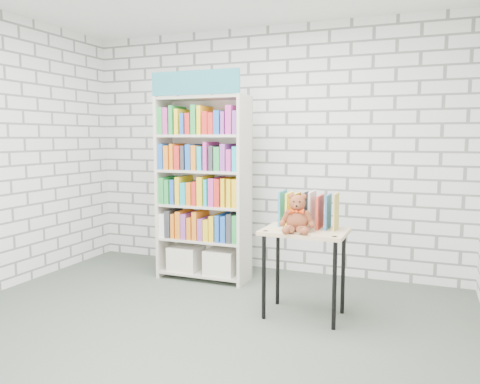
% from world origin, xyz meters
% --- Properties ---
extents(ground, '(4.50, 4.50, 0.00)m').
position_xyz_m(ground, '(0.00, 0.00, 0.00)').
color(ground, '#444E42').
rests_on(ground, ground).
extents(room_shell, '(4.52, 4.02, 2.81)m').
position_xyz_m(room_shell, '(0.00, 0.00, 1.78)').
color(room_shell, silver).
rests_on(room_shell, ground).
extents(bookshelf, '(0.99, 0.39, 2.22)m').
position_xyz_m(bookshelf, '(-0.51, 1.36, 1.01)').
color(bookshelf, beige).
rests_on(bookshelf, ground).
extents(display_table, '(0.72, 0.51, 0.77)m').
position_xyz_m(display_table, '(0.78, 0.68, 0.66)').
color(display_table, tan).
rests_on(display_table, ground).
extents(table_books, '(0.50, 0.23, 0.30)m').
position_xyz_m(table_books, '(0.78, 0.79, 0.91)').
color(table_books, teal).
rests_on(table_books, display_table).
extents(teddy_bear, '(0.29, 0.28, 0.32)m').
position_xyz_m(teddy_bear, '(0.73, 0.57, 0.89)').
color(teddy_bear, brown).
rests_on(teddy_bear, display_table).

